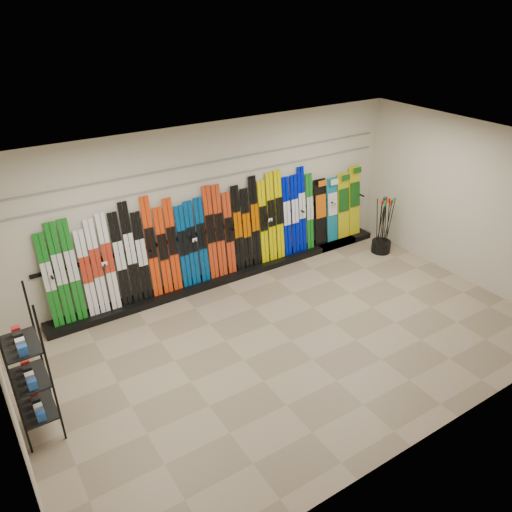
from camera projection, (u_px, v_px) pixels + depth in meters
floor at (291, 341)px, 8.00m from camera, size 8.00×8.00×0.00m
back_wall at (213, 204)px, 9.15m from camera, size 8.00×0.00×8.00m
right_wall at (469, 203)px, 9.20m from camera, size 0.00×5.00×5.00m
ceiling at (299, 159)px, 6.59m from camera, size 8.00×8.00×0.00m
ski_rack_base at (232, 274)px, 9.77m from camera, size 8.00×0.40×0.12m
skis at (197, 239)px, 9.08m from camera, size 5.37×0.26×1.82m
snowboards at (338, 207)px, 10.76m from camera, size 1.26×0.24×1.53m
accessory_rack at (27, 369)px, 5.91m from camera, size 0.40×0.60×1.99m
pole_bin at (381, 246)px, 10.68m from camera, size 0.40×0.40×0.25m
ski_poles at (383, 225)px, 10.50m from camera, size 0.38×0.31×1.18m
slatwall_rail_0 at (213, 179)px, 8.90m from camera, size 7.60×0.02×0.03m
slatwall_rail_1 at (212, 162)px, 8.76m from camera, size 7.60×0.02×0.03m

